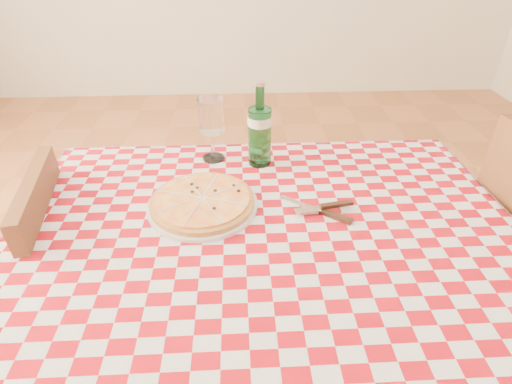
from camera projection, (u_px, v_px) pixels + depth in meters
dining_table at (264, 253)px, 1.08m from camera, size 1.20×0.80×0.75m
tablecloth at (265, 226)px, 1.02m from camera, size 1.30×0.90×0.01m
chair_far at (34, 285)px, 1.21m from camera, size 0.44×0.44×0.85m
pizza_plate at (202, 201)px, 1.07m from camera, size 0.38×0.38×0.04m
water_bottle at (260, 124)px, 1.21m from camera, size 0.09×0.09×0.27m
wine_glass at (212, 130)px, 1.25m from camera, size 0.10×0.10×0.20m
cutlery at (320, 208)px, 1.06m from camera, size 0.26×0.22×0.02m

